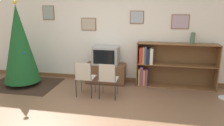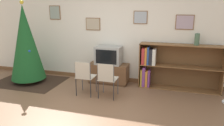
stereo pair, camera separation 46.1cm
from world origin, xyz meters
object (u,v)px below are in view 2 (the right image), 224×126
object	(u,v)px
folding_chair_left	(85,76)
vase	(197,39)
christmas_tree	(26,43)
tv_console	(109,73)
television	(109,55)
folding_chair_right	(107,78)
bookshelf	(167,66)

from	to	relation	value
folding_chair_left	vase	xyz separation A→B (m)	(2.42, 1.05, 0.80)
christmas_tree	vase	size ratio (longest dim) A/B	7.81
tv_console	television	xyz separation A→B (m)	(-0.00, -0.00, 0.50)
vase	tv_console	bearing A→B (deg)	-178.11
tv_console	folding_chair_right	size ratio (longest dim) A/B	1.28
tv_console	folding_chair_right	bearing A→B (deg)	-74.53
folding_chair_right	bookshelf	distance (m)	1.62
folding_chair_left	christmas_tree	bearing A→B (deg)	166.89
folding_chair_right	vase	world-z (taller)	vase
christmas_tree	tv_console	size ratio (longest dim) A/B	2.05
tv_console	folding_chair_left	distance (m)	1.04
christmas_tree	vase	distance (m)	4.32
tv_console	folding_chair_left	world-z (taller)	folding_chair_left
christmas_tree	tv_console	xyz separation A→B (m)	(2.12, 0.55, -0.81)
christmas_tree	folding_chair_left	size ratio (longest dim) A/B	2.64
christmas_tree	vase	bearing A→B (deg)	8.27
tv_console	bookshelf	world-z (taller)	bookshelf
christmas_tree	folding_chair_right	bearing A→B (deg)	-10.21
christmas_tree	tv_console	world-z (taller)	christmas_tree
tv_console	folding_chair_left	size ratio (longest dim) A/B	1.28
folding_chair_left	bookshelf	world-z (taller)	bookshelf
folding_chair_right	christmas_tree	bearing A→B (deg)	169.79
television	bookshelf	bearing A→B (deg)	2.60
television	vase	distance (m)	2.21
christmas_tree	television	distance (m)	2.21
folding_chair_right	vase	xyz separation A→B (m)	(1.88, 1.05, 0.80)
television	folding_chair_right	world-z (taller)	television
folding_chair_left	folding_chair_right	distance (m)	0.54
folding_chair_right	tv_console	bearing A→B (deg)	105.47
christmas_tree	folding_chair_right	distance (m)	2.50
folding_chair_left	tv_console	bearing A→B (deg)	74.53
vase	christmas_tree	bearing A→B (deg)	-171.73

